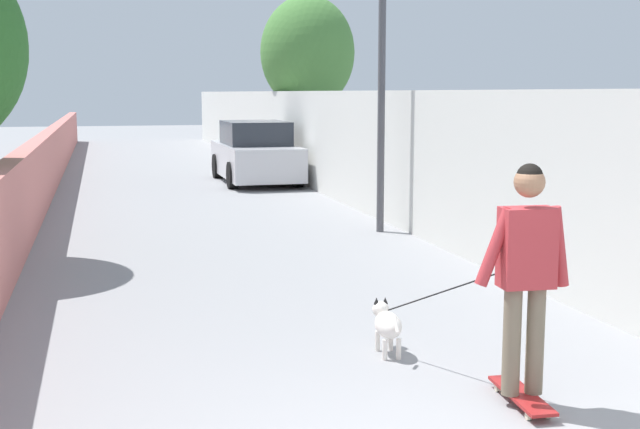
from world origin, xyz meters
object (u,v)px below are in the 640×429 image
(skateboard, at_px, (521,396))
(dog, at_px, (388,323))
(car_near, at_px, (255,154))
(tree_right_near, at_px, (307,53))
(person_skateboarder, at_px, (526,261))
(lamp_post, at_px, (382,43))

(skateboard, distance_m, dog, 1.49)
(skateboard, relative_size, car_near, 0.20)
(tree_right_near, bearing_deg, dog, 168.28)
(person_skateboarder, relative_size, dog, 1.00)
(skateboard, bearing_deg, person_skateboarder, 0.00)
(tree_right_near, xyz_separation_m, dog, (-16.47, 3.42, -3.09))
(tree_right_near, height_order, lamp_post, tree_right_near)
(lamp_post, relative_size, car_near, 1.06)
(dog, xyz_separation_m, car_near, (13.95, -1.42, 0.44))
(skateboard, xyz_separation_m, car_near, (15.32, -0.87, 0.65))
(lamp_post, xyz_separation_m, person_skateboarder, (-7.41, 1.47, -1.96))
(person_skateboarder, distance_m, car_near, 15.35)
(person_skateboarder, bearing_deg, dog, 21.96)
(tree_right_near, height_order, skateboard, tree_right_near)
(dog, bearing_deg, car_near, -5.82)
(car_near, bearing_deg, dog, 174.18)
(tree_right_near, xyz_separation_m, skateboard, (-17.83, 2.87, -3.30))
(lamp_post, xyz_separation_m, car_near, (7.90, 0.60, -2.31))
(tree_right_near, height_order, dog, tree_right_near)
(tree_right_near, relative_size, skateboard, 6.10)
(lamp_post, bearing_deg, car_near, 4.34)
(skateboard, bearing_deg, lamp_post, -11.23)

